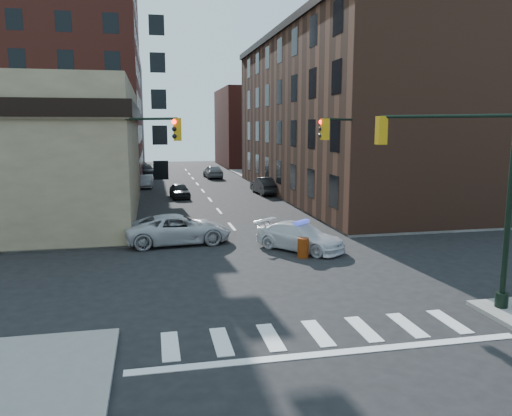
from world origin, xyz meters
name	(u,v)px	position (x,y,z in m)	size (l,w,h in m)	color
ground	(268,271)	(0.00, 0.00, 0.00)	(140.00, 140.00, 0.00)	black
sidewalk_ne	(395,180)	(23.00, 32.75, 0.07)	(34.00, 54.50, 0.15)	gray
apartment_block	(22,74)	(-18.50, 40.00, 12.00)	(25.00, 25.00, 24.00)	#5D251D
commercial_row_ne	(351,118)	(13.00, 22.50, 7.00)	(14.00, 34.00, 14.00)	#4E2D1F
filler_nw	(76,115)	(-16.00, 62.00, 8.00)	(20.00, 18.00, 16.00)	brown
filler_ne	(270,128)	(14.00, 58.00, 6.00)	(16.00, 16.00, 12.00)	#5D251D
signal_pole_se	(476,176)	(6.04, -5.52, 4.61)	(5.40, 5.27, 8.00)	black
signal_pole_nw	(131,165)	(-5.85, 5.34, 4.34)	(3.58, 3.67, 8.00)	black
signal_pole_ne	(349,162)	(5.84, 5.35, 4.34)	(3.67, 3.58, 8.00)	black
tree_ne_near	(282,156)	(7.50, 26.00, 3.49)	(3.00, 3.00, 4.85)	black
tree_ne_far	(264,151)	(7.50, 34.00, 3.49)	(3.00, 3.00, 4.85)	black
police_car	(300,237)	(2.50, 3.36, 0.70)	(1.96, 4.82, 1.40)	white
pickup	(178,229)	(-3.55, 6.13, 0.79)	(2.63, 5.70, 1.58)	#B8B8BC
parked_car_wnear	(180,191)	(-2.50, 23.62, 0.66)	(1.55, 3.85, 1.31)	black
parked_car_wfar	(146,181)	(-5.50, 31.89, 0.65)	(1.37, 3.92, 1.29)	gray
parked_car_wdeep	(147,170)	(-5.50, 45.45, 0.65)	(1.83, 4.50, 1.31)	black
parked_car_enear	(265,185)	(5.50, 24.54, 0.80)	(1.70, 4.87, 1.60)	black
parked_car_efar	(213,171)	(2.50, 40.13, 0.81)	(1.92, 4.78, 1.63)	#92969A
pedestrian_a	(59,219)	(-10.19, 9.27, 1.05)	(0.65, 0.43, 1.79)	black
pedestrian_b	(74,229)	(-8.87, 6.00, 1.04)	(0.87, 0.68, 1.79)	black
pedestrian_c	(29,228)	(-11.18, 6.61, 1.09)	(1.10, 0.46, 1.88)	#1E222D
barrel_road	(303,248)	(2.20, 1.89, 0.48)	(0.54, 0.54, 0.97)	#C24A09
barrel_bank	(142,239)	(-5.50, 5.60, 0.47)	(0.53, 0.53, 0.94)	#D14009
barricade_nw_a	(124,229)	(-6.50, 7.65, 0.61)	(1.22, 0.61, 0.92)	#E73E0A
barricade_nw_b	(32,233)	(-11.33, 7.70, 0.58)	(1.14, 0.57, 0.86)	#E6400A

